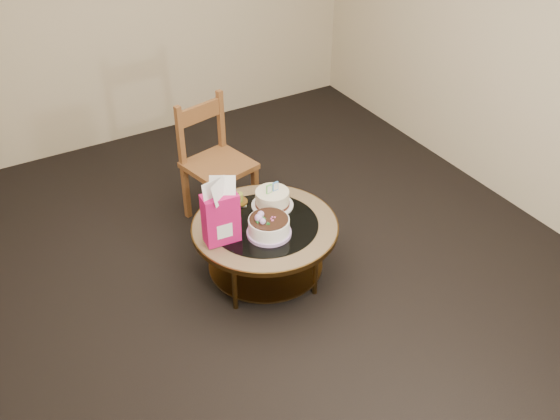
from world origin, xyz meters
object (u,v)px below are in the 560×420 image
coffee_table (265,233)px  cream_cake (272,199)px  dining_chair (215,162)px  gift_bag (220,212)px  decorated_cake (269,227)px

coffee_table → cream_cake: cream_cake is taller
cream_cake → dining_chair: (-0.12, 0.68, -0.01)m
dining_chair → gift_bag: bearing=-125.8°
cream_cake → coffee_table: bearing=-140.7°
cream_cake → gift_bag: (-0.48, -0.17, 0.17)m
gift_bag → dining_chair: dining_chair is taller
coffee_table → dining_chair: bearing=88.2°
coffee_table → decorated_cake: (-0.03, -0.11, 0.14)m
coffee_table → dining_chair: (0.03, 0.84, 0.13)m
cream_cake → dining_chair: dining_chair is taller
decorated_cake → gift_bag: 0.36m
coffee_table → gift_bag: (-0.33, -0.01, 0.31)m
decorated_cake → cream_cake: (0.18, 0.27, 0.00)m
decorated_cake → dining_chair: size_ratio=0.30×
gift_bag → cream_cake: bearing=24.6°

